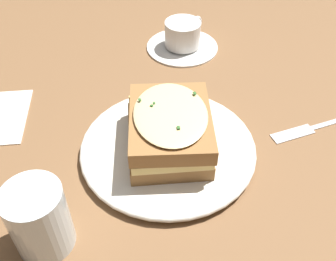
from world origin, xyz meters
name	(u,v)px	position (x,y,z in m)	size (l,w,h in m)	color
ground_plane	(173,159)	(0.00, 0.00, 0.00)	(2.40, 2.40, 0.00)	brown
dinner_plate	(168,148)	(-0.01, -0.01, 0.01)	(0.27, 0.27, 0.02)	silver
sandwich	(169,129)	(-0.01, -0.01, 0.05)	(0.18, 0.15, 0.07)	olive
teacup_with_saucer	(183,38)	(-0.31, -0.04, 0.02)	(0.15, 0.15, 0.06)	white
water_glass	(39,219)	(0.17, -0.13, 0.05)	(0.07, 0.07, 0.10)	silver
fork	(311,128)	(-0.11, 0.21, 0.00)	(0.11, 0.17, 0.00)	silver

